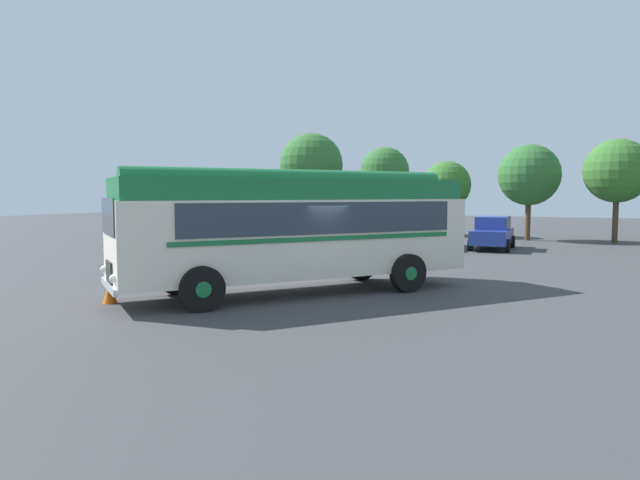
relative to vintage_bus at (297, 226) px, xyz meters
The scene contains 10 objects.
ground_plane 1.95m from the vintage_bus, 32.74° to the left, with size 120.00×120.00×0.00m, color #3D3D3F.
vintage_bus is the anchor object (origin of this frame).
car_near_left 15.17m from the vintage_bus, 89.91° to the left, with size 2.18×4.31×1.66m.
car_mid_left 15.92m from the vintage_bus, 79.37° to the left, with size 2.07×4.26×1.66m.
tree_far_left 25.92m from the vintage_bus, 115.45° to the left, with size 4.61×4.61×7.21m.
tree_left_of_centre 24.61m from the vintage_bus, 103.59° to the left, with size 3.39×3.39×6.05m.
tree_centre 23.67m from the vintage_bus, 93.39° to the left, with size 3.14×3.14×4.97m.
tree_right_of_centre 22.74m from the vintage_bus, 80.11° to the left, with size 3.67×3.67×5.78m.
tree_far_right 23.97m from the vintage_bus, 68.79° to the left, with size 3.59×3.59×5.89m.
traffic_cone 5.24m from the vintage_bus, 136.68° to the right, with size 0.36×0.36×0.55m, color orange.
Camera 1 is at (7.16, -14.37, 2.81)m, focal length 32.00 mm.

